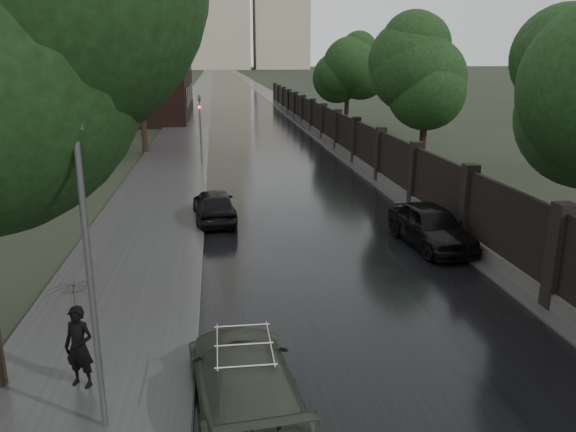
{
  "coord_description": "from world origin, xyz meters",
  "views": [
    {
      "loc": [
        -3.43,
        -6.73,
        5.97
      ],
      "look_at": [
        -1.43,
        8.94,
        1.5
      ],
      "focal_mm": 35.0,
      "sensor_mm": 36.0,
      "label": 1
    }
  ],
  "objects_px": {
    "tree_left_far": "(140,70)",
    "car_right_near": "(431,226)",
    "tree_right_b": "(427,78)",
    "volga_sedan": "(245,379)",
    "traffic_light": "(200,124)",
    "hatchback_left": "(214,205)",
    "tree_right_c": "(348,70)",
    "lamp_post": "(91,283)",
    "pedestrian_umbrella": "(74,304)"
  },
  "relations": [
    {
      "from": "tree_left_far",
      "to": "car_right_near",
      "type": "xyz_separation_m",
      "value": [
        11.4,
        -20.0,
        -4.55
      ]
    },
    {
      "from": "tree_right_b",
      "to": "volga_sedan",
      "type": "distance_m",
      "value": 23.19
    },
    {
      "from": "traffic_light",
      "to": "tree_right_b",
      "type": "bearing_deg",
      "value": -14.24
    },
    {
      "from": "car_right_near",
      "to": "hatchback_left",
      "type": "bearing_deg",
      "value": 145.36
    },
    {
      "from": "car_right_near",
      "to": "volga_sedan",
      "type": "bearing_deg",
      "value": -134.34
    },
    {
      "from": "tree_right_c",
      "to": "car_right_near",
      "type": "xyz_separation_m",
      "value": [
        -4.1,
        -30.0,
        -4.25
      ]
    },
    {
      "from": "lamp_post",
      "to": "traffic_light",
      "type": "distance_m",
      "value": 23.52
    },
    {
      "from": "car_right_near",
      "to": "traffic_light",
      "type": "bearing_deg",
      "value": 111.3
    },
    {
      "from": "traffic_light",
      "to": "pedestrian_umbrella",
      "type": "distance_m",
      "value": 22.29
    },
    {
      "from": "volga_sedan",
      "to": "car_right_near",
      "type": "distance_m",
      "value": 10.43
    },
    {
      "from": "traffic_light",
      "to": "hatchback_left",
      "type": "bearing_deg",
      "value": -86.41
    },
    {
      "from": "lamp_post",
      "to": "volga_sedan",
      "type": "distance_m",
      "value": 3.11
    },
    {
      "from": "tree_right_b",
      "to": "car_right_near",
      "type": "bearing_deg",
      "value": -108.86
    },
    {
      "from": "hatchback_left",
      "to": "pedestrian_umbrella",
      "type": "xyz_separation_m",
      "value": [
        -2.42,
        -11.06,
        1.15
      ]
    },
    {
      "from": "lamp_post",
      "to": "pedestrian_umbrella",
      "type": "xyz_separation_m",
      "value": [
        -0.62,
        1.28,
        -0.89
      ]
    },
    {
      "from": "tree_right_c",
      "to": "volga_sedan",
      "type": "distance_m",
      "value": 39.85
    },
    {
      "from": "tree_left_far",
      "to": "traffic_light",
      "type": "distance_m",
      "value": 6.84
    },
    {
      "from": "tree_left_far",
      "to": "traffic_light",
      "type": "relative_size",
      "value": 1.85
    },
    {
      "from": "tree_left_far",
      "to": "tree_right_c",
      "type": "xyz_separation_m",
      "value": [
        15.5,
        10.0,
        -0.29
      ]
    },
    {
      "from": "volga_sedan",
      "to": "tree_right_b",
      "type": "bearing_deg",
      "value": -123.59
    },
    {
      "from": "tree_right_b",
      "to": "volga_sedan",
      "type": "xyz_separation_m",
      "value": [
        -10.59,
        -20.17,
        -4.33
      ]
    },
    {
      "from": "tree_right_c",
      "to": "traffic_light",
      "type": "distance_m",
      "value": 19.26
    },
    {
      "from": "tree_right_b",
      "to": "hatchback_left",
      "type": "relative_size",
      "value": 1.9
    },
    {
      "from": "lamp_post",
      "to": "pedestrian_umbrella",
      "type": "relative_size",
      "value": 2.1
    },
    {
      "from": "hatchback_left",
      "to": "car_right_near",
      "type": "height_order",
      "value": "car_right_near"
    },
    {
      "from": "pedestrian_umbrella",
      "to": "hatchback_left",
      "type": "bearing_deg",
      "value": 99.61
    },
    {
      "from": "tree_right_c",
      "to": "car_right_near",
      "type": "relative_size",
      "value": 1.72
    },
    {
      "from": "lamp_post",
      "to": "volga_sedan",
      "type": "relative_size",
      "value": 1.19
    },
    {
      "from": "tree_right_c",
      "to": "pedestrian_umbrella",
      "type": "bearing_deg",
      "value": -109.96
    },
    {
      "from": "lamp_post",
      "to": "volga_sedan",
      "type": "xyz_separation_m",
      "value": [
        2.31,
        0.33,
        -2.05
      ]
    },
    {
      "from": "tree_right_c",
      "to": "car_right_near",
      "type": "height_order",
      "value": "tree_right_c"
    },
    {
      "from": "volga_sedan",
      "to": "hatchback_left",
      "type": "xyz_separation_m",
      "value": [
        -0.51,
        12.01,
        0.01
      ]
    },
    {
      "from": "tree_right_c",
      "to": "tree_right_b",
      "type": "bearing_deg",
      "value": -90.0
    },
    {
      "from": "tree_right_c",
      "to": "pedestrian_umbrella",
      "type": "height_order",
      "value": "tree_right_c"
    },
    {
      "from": "hatchback_left",
      "to": "car_right_near",
      "type": "distance_m",
      "value": 7.99
    },
    {
      "from": "tree_right_b",
      "to": "tree_right_c",
      "type": "distance_m",
      "value": 18.0
    },
    {
      "from": "traffic_light",
      "to": "pedestrian_umbrella",
      "type": "xyz_separation_m",
      "value": [
        -1.72,
        -22.22,
        -0.62
      ]
    },
    {
      "from": "lamp_post",
      "to": "hatchback_left",
      "type": "distance_m",
      "value": 12.64
    },
    {
      "from": "tree_left_far",
      "to": "hatchback_left",
      "type": "distance_m",
      "value": 17.37
    },
    {
      "from": "tree_right_c",
      "to": "hatchback_left",
      "type": "distance_m",
      "value": 28.74
    },
    {
      "from": "traffic_light",
      "to": "car_right_near",
      "type": "relative_size",
      "value": 0.98
    },
    {
      "from": "tree_left_far",
      "to": "pedestrian_umbrella",
      "type": "height_order",
      "value": "tree_left_far"
    },
    {
      "from": "tree_right_c",
      "to": "volga_sedan",
      "type": "height_order",
      "value": "tree_right_c"
    },
    {
      "from": "tree_right_b",
      "to": "lamp_post",
      "type": "relative_size",
      "value": 1.37
    },
    {
      "from": "lamp_post",
      "to": "pedestrian_umbrella",
      "type": "distance_m",
      "value": 1.68
    },
    {
      "from": "volga_sedan",
      "to": "lamp_post",
      "type": "bearing_deg",
      "value": 2.25
    },
    {
      "from": "tree_left_far",
      "to": "lamp_post",
      "type": "relative_size",
      "value": 1.45
    },
    {
      "from": "hatchback_left",
      "to": "car_right_near",
      "type": "relative_size",
      "value": 0.9
    },
    {
      "from": "pedestrian_umbrella",
      "to": "lamp_post",
      "type": "bearing_deg",
      "value": -42.12
    },
    {
      "from": "volga_sedan",
      "to": "pedestrian_umbrella",
      "type": "relative_size",
      "value": 1.76
    }
  ]
}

